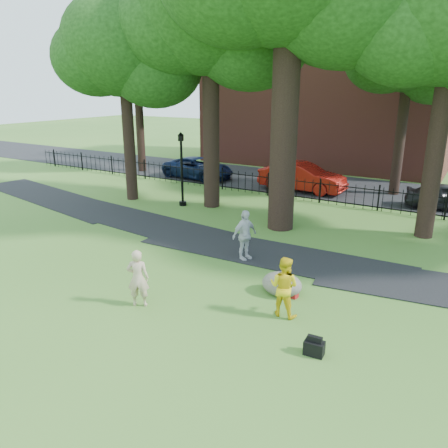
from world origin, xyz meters
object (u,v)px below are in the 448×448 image
Objects in this scene: man at (284,287)px; red_sedan at (302,177)px; boulder at (282,282)px; woman at (138,278)px; lamppost at (182,170)px.

red_sedan is at bearing -70.02° from man.
boulder is at bearing -159.27° from red_sedan.
woman reaches higher than boulder.
lamppost is (-5.35, 9.34, 1.00)m from woman.
boulder is 0.33× the size of lamppost.
man is 0.45× the size of lamppost.
woman is 4.19m from boulder.
man is 1.35m from boulder.
red_sedan is (-4.43, 12.82, 0.47)m from boulder.
lamppost is (-9.02, 7.74, 1.00)m from man.
man is at bearing -60.04° from lamppost.
woman is 15.62m from red_sedan.
lamppost is at bearing -89.56° from woman.
red_sedan is (-1.30, 15.57, -0.01)m from woman.
woman is 1.00× the size of man.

